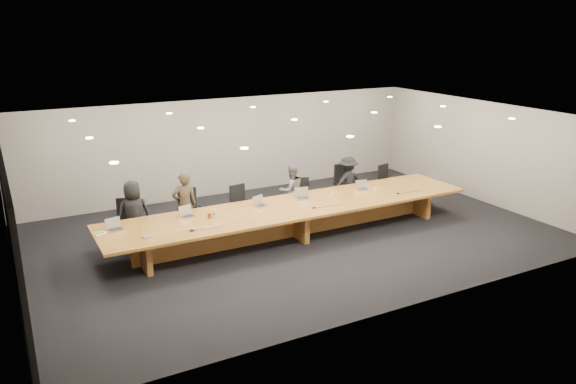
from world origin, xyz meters
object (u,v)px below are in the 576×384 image
person_b (185,205)px  mic_left (192,230)px  chair_far_right (388,182)px  av_box (147,237)px  chair_left (192,212)px  amber_mug (209,216)px  conference_table (294,215)px  mic_center (314,207)px  chair_mid_right (303,197)px  paper_cup_far (375,190)px  laptop_c (262,201)px  laptop_d (303,193)px  person_a (134,214)px  laptop_e (363,185)px  person_c (291,190)px  chair_far_left (127,222)px  water_bottle (214,214)px  person_d (348,182)px  paper_cup_near (333,194)px  laptop_b (188,211)px  mic_right (398,193)px  chair_mid_left (242,205)px  laptop_a (115,224)px  chair_right (346,185)px

person_b → mic_left: size_ratio=12.40×
chair_far_right → av_box: bearing=176.9°
chair_left → chair_far_right: bearing=-6.4°
chair_left → amber_mug: 1.17m
conference_table → mic_center: mic_center is taller
chair_mid_right → paper_cup_far: bearing=-20.9°
laptop_c → laptop_d: laptop_d is taller
chair_left → conference_table: bearing=-37.4°
person_a → laptop_e: bearing=172.5°
conference_table → chair_far_right: size_ratio=8.86×
chair_far_right → paper_cup_far: size_ratio=11.88×
amber_mug → person_c: bearing=23.1°
chair_left → laptop_d: bearing=-25.8°
paper_cup_far → chair_far_left: bearing=168.1°
conference_table → paper_cup_far: bearing=1.0°
mic_center → water_bottle: bearing=168.7°
person_d → laptop_c: person_d is taller
paper_cup_near → chair_mid_right: bearing=110.6°
paper_cup_near → av_box: (-4.81, -0.65, -0.03)m
amber_mug → chair_far_right: bearing=11.1°
laptop_b → mic_right: laptop_b is taller
laptop_e → amber_mug: (-4.24, -0.20, -0.06)m
chair_far_left → person_c: (4.20, -0.05, 0.17)m
person_b → person_d: person_b is taller
chair_mid_left → person_c: size_ratio=0.73×
person_d → av_box: (-5.90, -1.61, 0.06)m
paper_cup_far → av_box: size_ratio=0.48×
laptop_a → mic_center: (4.34, -0.69, -0.11)m
laptop_e → paper_cup_far: 0.34m
conference_table → mic_right: mic_right is taller
laptop_d → person_d: bearing=36.8°
laptop_c → mic_left: bearing=177.7°
chair_right → mic_right: size_ratio=10.79×
chair_mid_left → mic_right: (3.53, -1.66, 0.25)m
laptop_b → amber_mug: laptop_b is taller
chair_mid_right → laptop_a: size_ratio=3.08×
person_c → chair_far_right: bearing=-180.0°
chair_far_left → laptop_e: size_ratio=3.53×
chair_far_right → laptop_e: bearing=-164.8°
chair_far_right → av_box: (-7.30, -1.63, 0.26)m
paper_cup_far → av_box: paper_cup_far is taller
laptop_a → paper_cup_near: bearing=-14.2°
person_c → mic_center: (-0.29, -1.62, 0.06)m
person_a → av_box: 1.52m
mic_right → laptop_d: bearing=161.7°
laptop_a → laptop_e: size_ratio=1.07×
person_a → person_d: person_a is taller
chair_mid_left → laptop_e: (2.96, -0.95, 0.36)m
amber_mug → chair_left: bearing=91.2°
paper_cup_far → mic_right: paper_cup_far is taller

